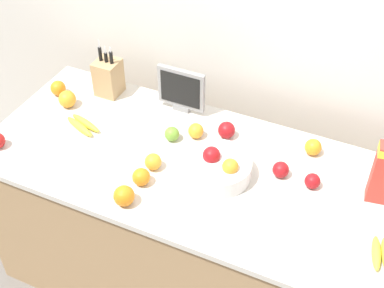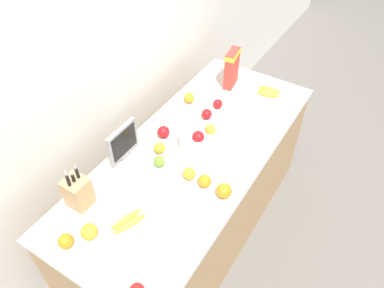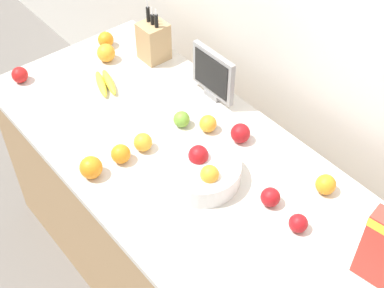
{
  "view_description": "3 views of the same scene",
  "coord_description": "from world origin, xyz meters",
  "px_view_note": "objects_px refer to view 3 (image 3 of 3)",
  "views": [
    {
      "loc": [
        0.68,
        -1.59,
        2.55
      ],
      "look_at": [
        -0.08,
        0.04,
        0.98
      ],
      "focal_mm": 50.0,
      "sensor_mm": 36.0,
      "label": 1
    },
    {
      "loc": [
        -1.43,
        -0.88,
        2.6
      ],
      "look_at": [
        -0.03,
        -0.01,
        0.99
      ],
      "focal_mm": 35.0,
      "sensor_mm": 36.0,
      "label": 2
    },
    {
      "loc": [
        1.11,
        -0.92,
        2.44
      ],
      "look_at": [
        -0.0,
        -0.01,
        1.02
      ],
      "focal_mm": 50.0,
      "sensor_mm": 36.0,
      "label": 3
    }
  ],
  "objects_px": {
    "apple_by_knife_block": "(182,119)",
    "orange_front_center": "(121,154)",
    "orange_front_left": "(106,53)",
    "apple_front": "(20,75)",
    "apple_rightmost": "(270,197)",
    "apple_near_bananas": "(240,133)",
    "orange_near_bowl": "(143,142)",
    "orange_mid_right": "(91,167)",
    "small_monitor": "(213,74)",
    "orange_front_right": "(326,184)",
    "knife_block": "(154,41)",
    "orange_mid_left": "(208,124)",
    "apple_rear": "(298,223)",
    "fruit_bowl": "(202,171)",
    "banana_bunch_left": "(105,83)",
    "orange_by_cereal": "(106,40)"
  },
  "relations": [
    {
      "from": "orange_near_bowl",
      "to": "orange_front_right",
      "type": "xyz_separation_m",
      "value": [
        0.62,
        0.39,
        0.0
      ]
    },
    {
      "from": "apple_rightmost",
      "to": "orange_front_left",
      "type": "relative_size",
      "value": 0.83
    },
    {
      "from": "fruit_bowl",
      "to": "knife_block",
      "type": "bearing_deg",
      "value": 156.01
    },
    {
      "from": "apple_near_bananas",
      "to": "orange_mid_right",
      "type": "bearing_deg",
      "value": -111.14
    },
    {
      "from": "small_monitor",
      "to": "apple_by_knife_block",
      "type": "height_order",
      "value": "small_monitor"
    },
    {
      "from": "orange_near_bowl",
      "to": "fruit_bowl",
      "type": "bearing_deg",
      "value": 15.5
    },
    {
      "from": "fruit_bowl",
      "to": "orange_front_center",
      "type": "relative_size",
      "value": 3.81
    },
    {
      "from": "apple_front",
      "to": "orange_front_left",
      "type": "height_order",
      "value": "orange_front_left"
    },
    {
      "from": "knife_block",
      "to": "fruit_bowl",
      "type": "bearing_deg",
      "value": -23.99
    },
    {
      "from": "apple_near_bananas",
      "to": "apple_front",
      "type": "bearing_deg",
      "value": -151.21
    },
    {
      "from": "apple_front",
      "to": "orange_front_center",
      "type": "xyz_separation_m",
      "value": [
        0.72,
        0.07,
        0.0
      ]
    },
    {
      "from": "orange_mid_right",
      "to": "apple_by_knife_block",
      "type": "bearing_deg",
      "value": 90.35
    },
    {
      "from": "apple_front",
      "to": "apple_by_knife_block",
      "type": "relative_size",
      "value": 1.08
    },
    {
      "from": "apple_front",
      "to": "orange_front_center",
      "type": "relative_size",
      "value": 0.97
    },
    {
      "from": "orange_front_center",
      "to": "orange_by_cereal",
      "type": "distance_m",
      "value": 0.81
    },
    {
      "from": "apple_front",
      "to": "apple_near_bananas",
      "type": "bearing_deg",
      "value": 28.79
    },
    {
      "from": "knife_block",
      "to": "orange_mid_left",
      "type": "distance_m",
      "value": 0.58
    },
    {
      "from": "apple_rear",
      "to": "orange_mid_right",
      "type": "height_order",
      "value": "orange_mid_right"
    },
    {
      "from": "knife_block",
      "to": "orange_mid_right",
      "type": "bearing_deg",
      "value": -54.17
    },
    {
      "from": "apple_front",
      "to": "apple_near_bananas",
      "type": "height_order",
      "value": "apple_near_bananas"
    },
    {
      "from": "fruit_bowl",
      "to": "apple_near_bananas",
      "type": "height_order",
      "value": "fruit_bowl"
    },
    {
      "from": "apple_near_bananas",
      "to": "orange_front_center",
      "type": "height_order",
      "value": "apple_near_bananas"
    },
    {
      "from": "apple_by_knife_block",
      "to": "orange_front_center",
      "type": "xyz_separation_m",
      "value": [
        0.01,
        -0.32,
        0.0
      ]
    },
    {
      "from": "orange_front_left",
      "to": "orange_front_center",
      "type": "height_order",
      "value": "orange_front_left"
    },
    {
      "from": "orange_front_center",
      "to": "knife_block",
      "type": "bearing_deg",
      "value": 132.57
    },
    {
      "from": "apple_rightmost",
      "to": "orange_front_right",
      "type": "height_order",
      "value": "orange_front_right"
    },
    {
      "from": "apple_rightmost",
      "to": "orange_front_right",
      "type": "xyz_separation_m",
      "value": [
        0.09,
        0.2,
        0.0
      ]
    },
    {
      "from": "orange_mid_left",
      "to": "fruit_bowl",
      "type": "bearing_deg",
      "value": -45.57
    },
    {
      "from": "small_monitor",
      "to": "orange_front_right",
      "type": "height_order",
      "value": "small_monitor"
    },
    {
      "from": "orange_mid_left",
      "to": "orange_by_cereal",
      "type": "bearing_deg",
      "value": 179.28
    },
    {
      "from": "orange_front_left",
      "to": "orange_mid_left",
      "type": "height_order",
      "value": "orange_front_left"
    },
    {
      "from": "apple_front",
      "to": "apple_rightmost",
      "type": "height_order",
      "value": "apple_front"
    },
    {
      "from": "apple_rear",
      "to": "small_monitor",
      "type": "bearing_deg",
      "value": 161.49
    },
    {
      "from": "apple_rightmost",
      "to": "orange_near_bowl",
      "type": "height_order",
      "value": "orange_near_bowl"
    },
    {
      "from": "knife_block",
      "to": "orange_front_left",
      "type": "relative_size",
      "value": 3.46
    },
    {
      "from": "orange_front_left",
      "to": "orange_front_center",
      "type": "xyz_separation_m",
      "value": [
        0.61,
        -0.33,
        -0.01
      ]
    },
    {
      "from": "fruit_bowl",
      "to": "apple_front",
      "type": "xyz_separation_m",
      "value": [
        -1.0,
        -0.26,
        -0.01
      ]
    },
    {
      "from": "knife_block",
      "to": "apple_near_bananas",
      "type": "relative_size",
      "value": 3.74
    },
    {
      "from": "knife_block",
      "to": "apple_rightmost",
      "type": "relative_size",
      "value": 4.19
    },
    {
      "from": "apple_rightmost",
      "to": "orange_mid_left",
      "type": "xyz_separation_m",
      "value": [
        -0.45,
        0.08,
        0.0
      ]
    },
    {
      "from": "orange_front_right",
      "to": "apple_by_knife_block",
      "type": "bearing_deg",
      "value": -163.63
    },
    {
      "from": "fruit_bowl",
      "to": "orange_front_left",
      "type": "bearing_deg",
      "value": 170.76
    },
    {
      "from": "apple_front",
      "to": "apple_by_knife_block",
      "type": "xyz_separation_m",
      "value": [
        0.71,
        0.39,
        -0.0
      ]
    },
    {
      "from": "apple_front",
      "to": "orange_near_bowl",
      "type": "distance_m",
      "value": 0.75
    },
    {
      "from": "apple_front",
      "to": "apple_near_bananas",
      "type": "xyz_separation_m",
      "value": [
        0.94,
        0.52,
        0.0
      ]
    },
    {
      "from": "apple_near_bananas",
      "to": "orange_near_bowl",
      "type": "height_order",
      "value": "apple_near_bananas"
    },
    {
      "from": "orange_near_bowl",
      "to": "orange_mid_right",
      "type": "bearing_deg",
      "value": -92.03
    },
    {
      "from": "orange_near_bowl",
      "to": "orange_front_left",
      "type": "height_order",
      "value": "orange_front_left"
    },
    {
      "from": "small_monitor",
      "to": "banana_bunch_left",
      "type": "height_order",
      "value": "small_monitor"
    },
    {
      "from": "small_monitor",
      "to": "fruit_bowl",
      "type": "bearing_deg",
      "value": -45.74
    }
  ]
}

